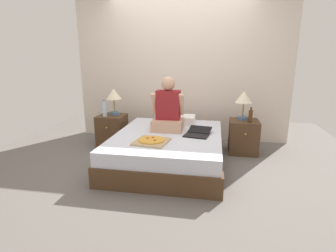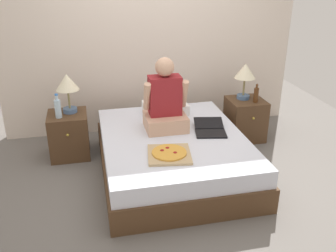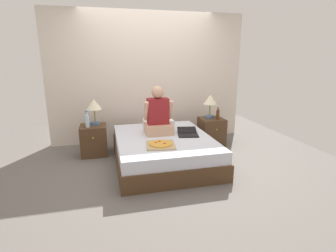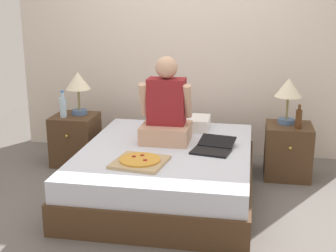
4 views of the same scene
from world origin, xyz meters
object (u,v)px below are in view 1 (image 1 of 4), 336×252
object	(u,v)px
nightstand_left	(112,130)
water_bottle	(104,110)
person_seated	(168,111)
bed	(168,149)
laptop	(197,134)
nightstand_right	(243,137)
beer_bottle	(251,116)
lamp_on_left_nightstand	(114,96)
lamp_on_right_nightstand	(244,99)
pizza_box	(152,141)

from	to	relation	value
nightstand_left	water_bottle	distance (m)	0.39
water_bottle	person_seated	size ratio (longest dim) A/B	0.35
bed	laptop	size ratio (longest dim) A/B	4.04
nightstand_right	person_seated	xyz separation A→B (m)	(-1.14, -0.42, 0.46)
nightstand_left	beer_bottle	xyz separation A→B (m)	(2.26, -0.10, 0.36)
lamp_on_left_nightstand	laptop	distance (m)	1.66
nightstand_left	laptop	bearing A→B (deg)	-22.62
lamp_on_left_nightstand	laptop	world-z (taller)	lamp_on_left_nightstand
nightstand_left	nightstand_right	xyz separation A→B (m)	(2.19, 0.00, 0.00)
nightstand_left	lamp_on_right_nightstand	size ratio (longest dim) A/B	1.17
nightstand_right	person_seated	world-z (taller)	person_seated
bed	beer_bottle	distance (m)	1.35
bed	nightstand_right	xyz separation A→B (m)	(1.10, 0.64, 0.05)
bed	beer_bottle	size ratio (longest dim) A/B	8.19
nightstand_right	pizza_box	distance (m)	1.64
lamp_on_right_nightstand	person_seated	bearing A→B (deg)	-156.94
person_seated	pizza_box	xyz separation A→B (m)	(-0.10, -0.64, -0.27)
nightstand_right	pizza_box	size ratio (longest dim) A/B	1.15
nightstand_right	lamp_on_left_nightstand	bearing A→B (deg)	178.67
water_bottle	lamp_on_right_nightstand	xyz separation A→B (m)	(2.24, 0.14, 0.22)
laptop	nightstand_right	bearing A→B (deg)	42.34
nightstand_right	beer_bottle	bearing A→B (deg)	-54.99
nightstand_left	pizza_box	xyz separation A→B (m)	(0.96, -1.06, 0.19)
lamp_on_left_nightstand	water_bottle	bearing A→B (deg)	-130.60
nightstand_left	lamp_on_left_nightstand	distance (m)	0.59
lamp_on_right_nightstand	lamp_on_left_nightstand	bearing A→B (deg)	180.00
lamp_on_left_nightstand	laptop	xyz separation A→B (m)	(1.46, -0.68, -0.40)
person_seated	laptop	bearing A→B (deg)	-24.66
beer_bottle	laptop	distance (m)	0.94
nightstand_right	beer_bottle	world-z (taller)	beer_bottle
nightstand_left	nightstand_right	size ratio (longest dim) A/B	1.00
person_seated	nightstand_left	bearing A→B (deg)	158.27
nightstand_right	laptop	size ratio (longest dim) A/B	1.12
water_bottle	laptop	distance (m)	1.68
nightstand_right	lamp_on_right_nightstand	xyz separation A→B (m)	(-0.03, 0.05, 0.59)
lamp_on_left_nightstand	beer_bottle	world-z (taller)	lamp_on_left_nightstand
person_seated	beer_bottle	bearing A→B (deg)	14.89
nightstand_left	lamp_on_right_nightstand	distance (m)	2.24
water_bottle	laptop	xyz separation A→B (m)	(1.58, -0.54, -0.18)
lamp_on_left_nightstand	laptop	size ratio (longest dim) A/B	0.96
nightstand_right	laptop	world-z (taller)	nightstand_right
beer_bottle	pizza_box	world-z (taller)	beer_bottle
water_bottle	person_seated	world-z (taller)	person_seated
nightstand_right	laptop	distance (m)	0.95
bed	person_seated	bearing A→B (deg)	100.51
beer_bottle	water_bottle	bearing A→B (deg)	179.76
nightstand_left	pizza_box	world-z (taller)	nightstand_left
water_bottle	person_seated	distance (m)	1.19
lamp_on_left_nightstand	pizza_box	world-z (taller)	lamp_on_left_nightstand
laptop	bed	bearing A→B (deg)	-178.47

